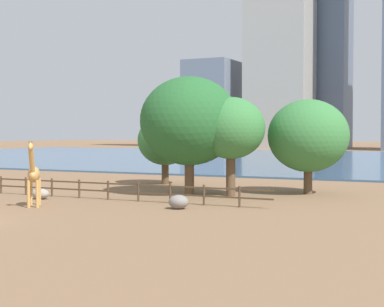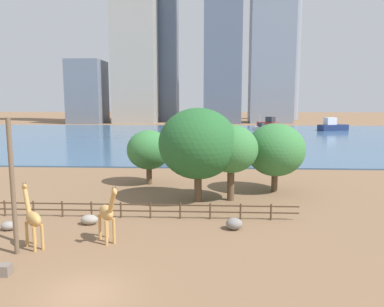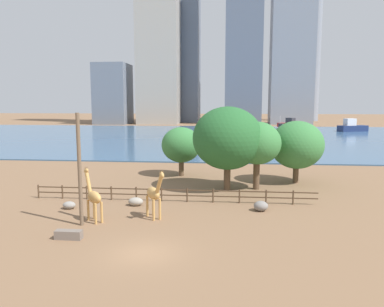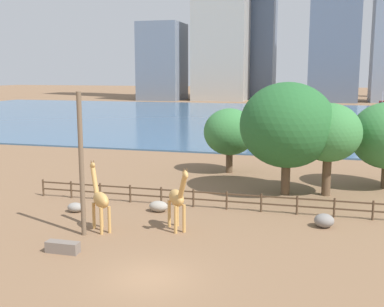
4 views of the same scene
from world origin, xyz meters
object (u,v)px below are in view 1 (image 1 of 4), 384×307
giraffe_tall (34,175)px  tree_right_tall (165,141)px  boulder_near_fence (40,194)px  boulder_by_pole (179,202)px  tree_left_small (308,136)px  tree_left_large (189,121)px  tree_center_broad (231,129)px

giraffe_tall → tree_right_tall: bearing=145.7°
boulder_near_fence → boulder_by_pole: size_ratio=1.09×
boulder_near_fence → tree_right_tall: 14.54m
tree_left_small → boulder_by_pole: bearing=-112.6°
boulder_by_pole → tree_right_tall: bearing=120.7°
boulder_near_fence → tree_right_tall: size_ratio=0.22×
tree_left_large → tree_left_small: bearing=28.5°
boulder_by_pole → tree_right_tall: size_ratio=0.20×
boulder_by_pole → giraffe_tall: bearing=-161.4°
boulder_near_fence → tree_left_large: size_ratio=0.15×
boulder_near_fence → tree_left_large: 11.76m
giraffe_tall → boulder_near_fence: (-2.38, 3.46, -1.62)m
giraffe_tall → boulder_near_fence: bearing=-179.9°
giraffe_tall → tree_left_large: 12.33m
boulder_by_pole → tree_right_tall: 17.21m
boulder_near_fence → tree_center_broad: size_ratio=0.19×
boulder_by_pole → tree_left_large: bearing=111.0°
tree_right_tall → tree_left_large: bearing=-50.7°
boulder_by_pole → tree_left_large: tree_left_large is taller
giraffe_tall → boulder_by_pole: giraffe_tall is taller
tree_left_large → tree_left_small: 8.90m
boulder_near_fence → boulder_by_pole: boulder_by_pole is taller
boulder_near_fence → boulder_by_pole: 10.94m
boulder_near_fence → tree_left_small: 19.75m
giraffe_tall → tree_center_broad: size_ratio=0.58×
tree_left_large → tree_right_tall: tree_left_large is taller
boulder_near_fence → tree_left_large: bearing=40.9°
tree_left_large → tree_center_broad: (3.06, 0.51, -0.55)m
tree_center_broad → tree_right_tall: (-8.77, 6.46, -1.00)m
tree_left_large → tree_center_broad: size_ratio=1.22×
giraffe_tall → tree_left_large: (5.66, 10.41, 3.43)m
giraffe_tall → boulder_by_pole: (8.55, 2.88, -1.56)m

